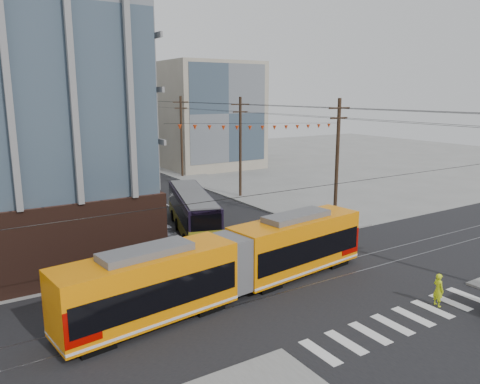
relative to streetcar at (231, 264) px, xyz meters
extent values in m
plane|color=slate|center=(5.82, -4.33, -1.92)|extent=(160.00, 160.00, 0.00)
cube|color=gray|center=(21.82, 43.67, 6.08)|extent=(14.00, 14.00, 16.00)
cube|color=#8C99A5|center=(23.82, 63.67, 5.08)|extent=(16.00, 16.00, 14.00)
cylinder|color=black|center=(14.32, 51.67, 3.58)|extent=(0.30, 0.30, 11.00)
imported|color=#AEB2C2|center=(0.18, 11.35, -1.20)|extent=(1.73, 4.41, 1.43)
imported|color=#BFB0AF|center=(0.45, 16.36, -1.21)|extent=(2.47, 5.05, 1.42)
imported|color=slate|center=(0.92, 18.15, -1.33)|extent=(3.27, 4.60, 1.16)
imported|color=#CEE616|center=(8.81, -7.19, -0.99)|extent=(0.57, 0.75, 1.86)
cube|color=gray|center=(14.12, 8.87, -1.47)|extent=(1.26, 4.50, 0.89)
camera|label=1|loc=(-12.95, -21.48, 9.48)|focal=35.00mm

